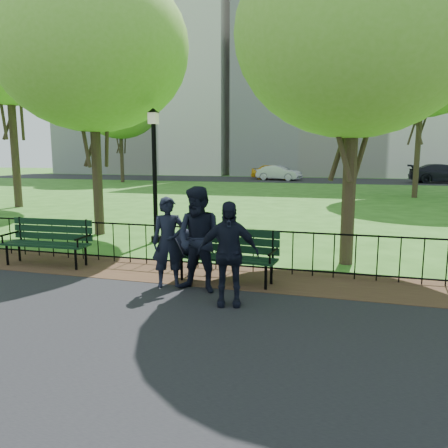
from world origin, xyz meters
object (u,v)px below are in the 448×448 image
(sedan_silver, at_px, (279,173))
(person_right, at_px, (228,253))
(tree_far_e, at_px, (424,53))
(taxi, at_px, (274,172))
(tree_mid_w, at_px, (5,21))
(tree_far_w, at_px, (120,104))
(lamppost, at_px, (155,171))
(person_left, at_px, (169,242))
(tree_near_w, at_px, (91,48))
(sedan_dark, at_px, (443,174))
(park_bench_main, at_px, (209,246))
(park_bench_left_a, at_px, (49,237))
(tree_near_e, at_px, (356,33))
(person_mid, at_px, (200,240))

(sedan_silver, bearing_deg, person_right, -158.43)
(tree_far_e, height_order, taxi, tree_far_e)
(tree_mid_w, relative_size, tree_far_w, 1.23)
(lamppost, bearing_deg, person_left, -62.07)
(lamppost, height_order, tree_near_w, tree_near_w)
(person_right, bearing_deg, sedan_silver, 84.41)
(tree_near_w, distance_m, sedan_dark, 32.81)
(tree_mid_w, bearing_deg, person_left, -39.41)
(tree_far_e, relative_size, sedan_dark, 2.05)
(sedan_silver, bearing_deg, tree_far_w, 130.24)
(person_right, distance_m, sedan_silver, 34.34)
(park_bench_main, xyz_separation_m, park_bench_left_a, (-3.74, 0.21, -0.06))
(tree_near_e, height_order, person_mid, tree_near_e)
(tree_mid_w, relative_size, sedan_dark, 2.14)
(person_left, height_order, taxi, person_left)
(tree_far_w, distance_m, taxi, 15.36)
(park_bench_left_a, height_order, sedan_dark, sedan_dark)
(sedan_dark, bearing_deg, tree_mid_w, 132.70)
(lamppost, xyz_separation_m, taxi, (-1.89, 30.90, -1.22))
(person_right, height_order, sedan_silver, person_right)
(tree_near_w, bearing_deg, person_mid, -43.26)
(lamppost, relative_size, sedan_dark, 0.66)
(person_right, bearing_deg, park_bench_main, 107.30)
(tree_far_e, distance_m, tree_far_w, 23.95)
(park_bench_main, bearing_deg, person_mid, -79.52)
(park_bench_main, xyz_separation_m, sedan_silver, (-3.77, 32.82, 0.01))
(tree_far_w, height_order, taxi, tree_far_w)
(tree_far_e, xyz_separation_m, person_right, (-5.36, -19.88, -6.91))
(tree_far_w, xyz_separation_m, person_mid, (16.57, -27.27, -5.66))
(park_bench_main, relative_size, tree_near_e, 0.28)
(park_bench_main, relative_size, lamppost, 0.55)
(tree_far_w, bearing_deg, person_left, -59.58)
(person_mid, relative_size, sedan_dark, 0.34)
(park_bench_main, distance_m, tree_far_w, 31.83)
(tree_far_e, relative_size, person_left, 6.81)
(park_bench_main, height_order, person_right, person_right)
(person_right, bearing_deg, lamppost, 113.58)
(tree_near_w, height_order, taxi, tree_near_w)
(person_left, bearing_deg, person_right, -52.01)
(park_bench_left_a, distance_m, tree_far_e, 22.09)
(park_bench_main, height_order, tree_far_e, tree_far_e)
(tree_mid_w, xyz_separation_m, taxi, (7.64, 25.18, -7.35))
(park_bench_left_a, height_order, tree_far_e, tree_far_e)
(person_right, bearing_deg, tree_far_w, 108.69)
(tree_far_w, relative_size, sedan_silver, 2.29)
(tree_mid_w, relative_size, sedan_silver, 2.81)
(park_bench_left_a, xyz_separation_m, tree_far_w, (-12.77, 26.36, 5.97))
(person_left, bearing_deg, sedan_silver, 70.58)
(park_bench_left_a, distance_m, tree_far_w, 29.89)
(tree_near_w, relative_size, tree_mid_w, 0.67)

